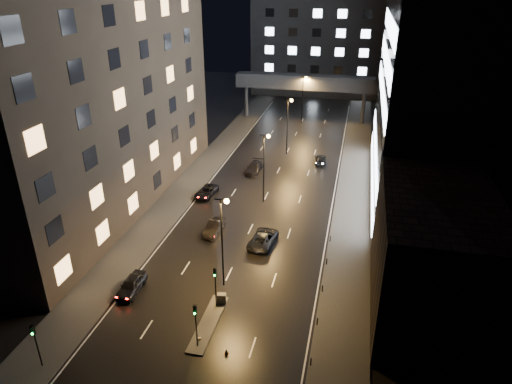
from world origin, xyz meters
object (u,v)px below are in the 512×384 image
car_away_c (207,192)px  utility_cabinet (222,298)px  car_toward_a (264,238)px  car_away_b (214,227)px  car_away_a (132,285)px  car_toward_b (321,159)px  car_away_d (254,168)px

car_away_c → utility_cabinet: car_away_c is taller
car_away_c → car_toward_a: size_ratio=0.85×
car_away_b → car_toward_a: size_ratio=0.80×
car_away_a → car_away_c: 23.13m
car_away_b → utility_cabinet: 13.98m
car_away_a → car_toward_b: size_ratio=1.00×
car_away_b → utility_cabinet: (4.92, -13.08, -0.07)m
car_away_c → car_toward_b: bearing=54.3°
car_away_d → car_toward_b: size_ratio=1.16×
car_away_a → utility_cabinet: size_ratio=4.25×
car_away_a → car_toward_b: (15.36, 40.00, -0.12)m
car_away_b → car_away_c: bearing=117.2°
car_toward_b → car_away_a: bearing=63.2°
car_toward_b → utility_cabinet: car_toward_b is taller
car_away_b → car_away_d: size_ratio=0.87×
car_away_c → car_away_a: bearing=-84.6°
car_away_a → car_away_b: car_away_a is taller
car_away_c → car_away_d: car_away_d is taller
car_away_a → car_away_c: (0.30, 23.12, -0.10)m
car_away_a → car_away_c: size_ratio=0.93×
car_away_c → car_toward_b: car_away_c is taller
car_away_d → car_toward_a: bearing=-72.6°
car_away_b → car_toward_b: size_ratio=1.01×
car_away_b → car_away_c: size_ratio=0.94×
car_away_a → car_toward_b: bearing=68.0°
car_away_a → utility_cabinet: car_away_a is taller
car_toward_a → car_away_a: bearing=52.4°
car_away_a → utility_cabinet: 9.58m
car_toward_a → car_away_b: bearing=-4.8°
car_away_a → car_toward_a: car_toward_a is taller
car_away_a → car_toward_a: (11.25, 11.96, 0.02)m
car_away_d → utility_cabinet: (4.52, -33.44, -0.08)m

